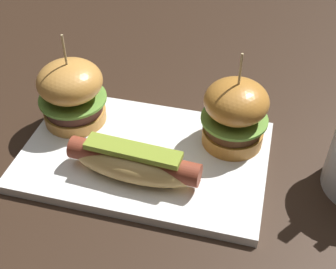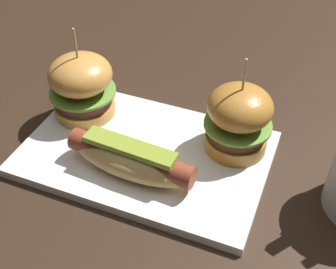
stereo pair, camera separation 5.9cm
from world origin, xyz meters
The scene contains 5 objects.
ground_plane centered at (0.00, 0.00, 0.00)m, with size 3.00×3.00×0.00m, color black.
platter_main centered at (0.00, 0.00, 0.01)m, with size 0.34×0.22×0.01m, color white.
hot_dog centered at (0.00, -0.05, 0.04)m, with size 0.18×0.07×0.05m.
slider_left centered at (-0.12, 0.04, 0.06)m, with size 0.10×0.10×0.14m.
slider_right centered at (0.11, 0.05, 0.06)m, with size 0.09×0.09×0.14m.
Camera 1 is at (0.14, -0.43, 0.44)m, focal length 47.69 mm.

